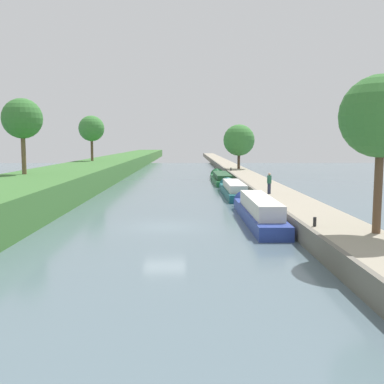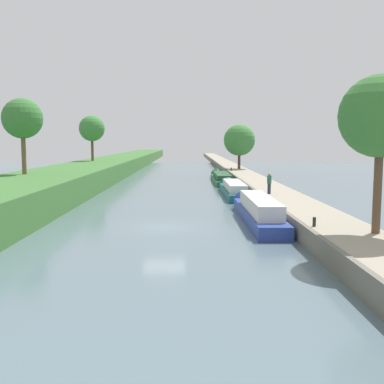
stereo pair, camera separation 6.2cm
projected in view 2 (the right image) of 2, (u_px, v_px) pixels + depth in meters
The scene contains 13 objects.
ground_plane at pixel (164, 226), 26.92m from camera, with size 160.00×160.00×0.00m, color slate.
right_towpath at pixel (311, 218), 26.95m from camera, with size 3.23×260.00×1.00m.
stone_quay at pixel (282, 218), 26.93m from camera, with size 0.25×260.00×1.05m.
narrowboat_blue at pixel (257, 210), 28.83m from camera, with size 1.81×12.86×2.13m.
narrowboat_teal at pixel (233, 189), 42.82m from camera, with size 1.85×12.20×1.89m.
narrowboat_green at pixel (221, 178), 56.87m from camera, with size 2.09×14.20×1.99m.
tree_rightbank_near at pixel (381, 117), 19.50m from camera, with size 3.64×3.64×7.00m.
tree_rightbank_midnear at pixel (239, 140), 66.88m from camera, with size 4.67×4.67×6.62m.
tree_leftbank_downstream at pixel (22, 119), 38.93m from camera, with size 3.50×3.50×6.60m.
tree_leftbank_upstream at pixel (92, 129), 66.00m from camera, with size 3.76×3.76×6.66m.
person_walking at pixel (269, 183), 35.04m from camera, with size 0.34×0.34×1.66m.
mooring_bollard_near at pixel (314, 222), 21.62m from camera, with size 0.16×0.16×0.45m.
mooring_bollard_far at pixel (231, 169), 62.74m from camera, with size 0.16×0.16×0.45m.
Camera 2 is at (1.42, -26.53, 5.08)m, focal length 41.91 mm.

